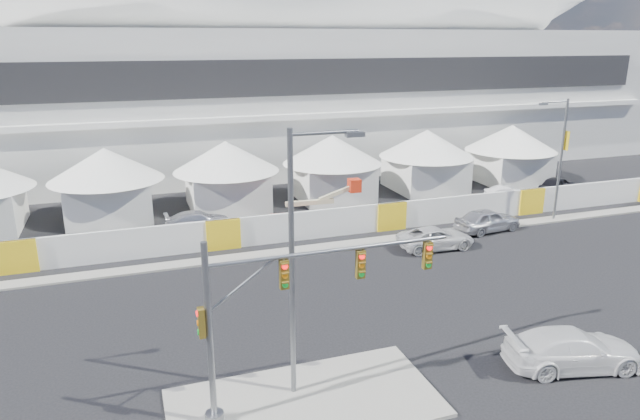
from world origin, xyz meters
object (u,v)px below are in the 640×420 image
object	(u,v)px
lot_car_b	(557,185)
lot_car_c	(198,220)
pickup_curb	(436,238)
boom_lift	(303,216)
traffic_mast	(268,316)
streetlight_curb	(560,152)
lot_car_a	(509,194)
pickup_near	(573,349)
streetlight_median	(299,248)
sedan_silver	(487,220)

from	to	relation	value
lot_car_b	lot_car_c	world-z (taller)	lot_car_b
pickup_curb	boom_lift	distance (m)	9.72
traffic_mast	streetlight_curb	size ratio (longest dim) A/B	1.01
lot_car_a	lot_car_b	xyz separation A→B (m)	(5.60, 0.81, 0.13)
pickup_near	lot_car_b	xyz separation A→B (m)	(18.91, 22.87, -0.04)
pickup_curb	lot_car_a	xyz separation A→B (m)	(11.47, 7.81, -0.05)
pickup_curb	boom_lift	xyz separation A→B (m)	(-6.92, 6.83, 0.21)
pickup_near	traffic_mast	xyz separation A→B (m)	(-12.61, 1.02, 3.12)
pickup_curb	boom_lift	world-z (taller)	boom_lift
lot_car_a	streetlight_median	world-z (taller)	streetlight_median
pickup_curb	lot_car_c	bearing A→B (deg)	59.48
lot_car_b	lot_car_c	size ratio (longest dim) A/B	0.99
lot_car_a	lot_car_b	world-z (taller)	lot_car_b
lot_car_a	lot_car_c	bearing A→B (deg)	108.34
pickup_curb	streetlight_curb	bearing A→B (deg)	-76.20
traffic_mast	pickup_curb	bearing A→B (deg)	42.47
lot_car_c	traffic_mast	xyz separation A→B (m)	(-0.30, -22.20, 3.28)
lot_car_b	traffic_mast	bearing A→B (deg)	97.52
lot_car_c	streetlight_curb	size ratio (longest dim) A/B	0.51
lot_car_b	boom_lift	size ratio (longest dim) A/B	0.69
lot_car_b	boom_lift	xyz separation A→B (m)	(-23.98, -1.79, 0.13)
lot_car_a	traffic_mast	xyz separation A→B (m)	(-25.93, -21.04, 3.30)
lot_car_c	pickup_near	bearing A→B (deg)	-155.04
lot_car_c	traffic_mast	bearing A→B (deg)	176.25
pickup_near	streetlight_curb	distance (m)	21.68
sedan_silver	lot_car_c	size ratio (longest dim) A/B	1.06
pickup_near	lot_car_b	distance (m)	29.68
streetlight_median	lot_car_a	bearing A→B (deg)	39.37
pickup_near	lot_car_a	size ratio (longest dim) A/B	1.44
lot_car_a	pickup_curb	bearing A→B (deg)	145.16
pickup_near	boom_lift	world-z (taller)	boom_lift
streetlight_curb	boom_lift	xyz separation A→B (m)	(-18.22, 4.43, -4.35)
pickup_near	streetlight_median	bearing A→B (deg)	92.82
traffic_mast	boom_lift	xyz separation A→B (m)	(7.54, 20.06, -3.04)
lot_car_b	streetlight_curb	xyz separation A→B (m)	(-5.77, -6.22, 4.48)
lot_car_b	pickup_curb	bearing A→B (deg)	89.58
lot_car_c	streetlight_curb	bearing A→B (deg)	-107.43
pickup_curb	pickup_near	xyz separation A→B (m)	(-1.85, -14.25, 0.12)
lot_car_a	streetlight_median	xyz separation A→B (m)	(-24.52, -20.12, 5.32)
sedan_silver	pickup_curb	bearing A→B (deg)	103.07
pickup_curb	streetlight_median	distance (m)	18.70
pickup_near	sedan_silver	bearing A→B (deg)	-10.97
sedan_silver	streetlight_median	bearing A→B (deg)	121.45
sedan_silver	pickup_near	bearing A→B (deg)	150.03
pickup_near	lot_car_c	xyz separation A→B (m)	(-12.31, 23.21, -0.15)
traffic_mast	streetlight_curb	bearing A→B (deg)	31.26
sedan_silver	streetlight_curb	world-z (taller)	streetlight_curb
traffic_mast	boom_lift	size ratio (longest dim) A/B	1.38
lot_car_a	pickup_near	bearing A→B (deg)	169.80
pickup_curb	lot_car_b	xyz separation A→B (m)	(17.07, 8.62, 0.08)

